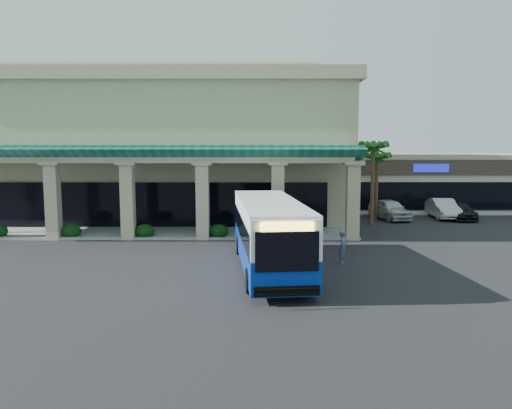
{
  "coord_description": "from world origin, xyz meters",
  "views": [
    {
      "loc": [
        0.3,
        -24.51,
        5.54
      ],
      "look_at": [
        0.2,
        4.61,
        2.2
      ],
      "focal_mm": 35.0,
      "sensor_mm": 36.0,
      "label": 1
    }
  ],
  "objects_px": {
    "pedestrian": "(343,247)",
    "car_white": "(443,209)",
    "car_red": "(459,211)",
    "car_silver": "(390,209)",
    "transit_bus": "(269,235)"
  },
  "relations": [
    {
      "from": "car_white",
      "to": "car_red",
      "type": "distance_m",
      "value": 1.16
    },
    {
      "from": "car_silver",
      "to": "car_white",
      "type": "bearing_deg",
      "value": -4.93
    },
    {
      "from": "transit_bus",
      "to": "pedestrian",
      "type": "distance_m",
      "value": 3.88
    },
    {
      "from": "car_red",
      "to": "car_silver",
      "type": "bearing_deg",
      "value": -176.02
    },
    {
      "from": "car_white",
      "to": "car_red",
      "type": "height_order",
      "value": "car_white"
    },
    {
      "from": "pedestrian",
      "to": "car_white",
      "type": "height_order",
      "value": "pedestrian"
    },
    {
      "from": "transit_bus",
      "to": "car_red",
      "type": "height_order",
      "value": "transit_bus"
    },
    {
      "from": "pedestrian",
      "to": "car_red",
      "type": "bearing_deg",
      "value": -19.68
    },
    {
      "from": "car_red",
      "to": "transit_bus",
      "type": "bearing_deg",
      "value": -130.33
    },
    {
      "from": "car_silver",
      "to": "car_red",
      "type": "relative_size",
      "value": 1.03
    },
    {
      "from": "transit_bus",
      "to": "car_red",
      "type": "bearing_deg",
      "value": 41.38
    },
    {
      "from": "car_silver",
      "to": "car_red",
      "type": "bearing_deg",
      "value": -11.77
    },
    {
      "from": "car_silver",
      "to": "transit_bus",
      "type": "bearing_deg",
      "value": -134.18
    },
    {
      "from": "pedestrian",
      "to": "car_red",
      "type": "distance_m",
      "value": 18.7
    },
    {
      "from": "transit_bus",
      "to": "car_white",
      "type": "xyz_separation_m",
      "value": [
        14.03,
        16.51,
        -0.81
      ]
    }
  ]
}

